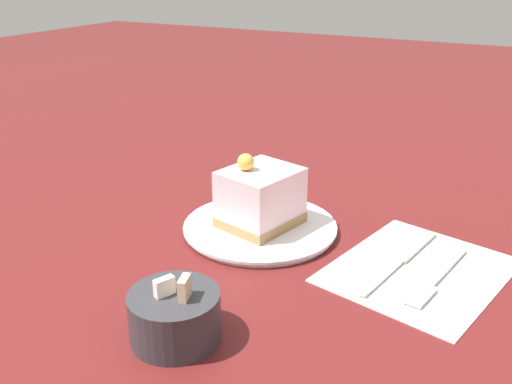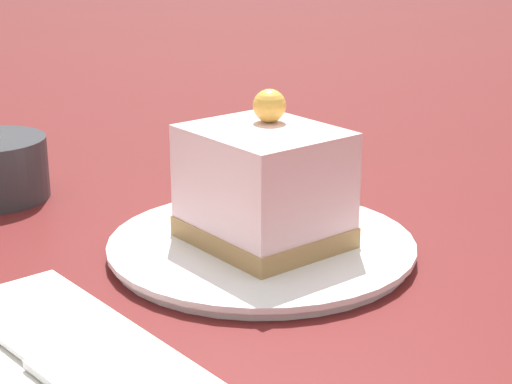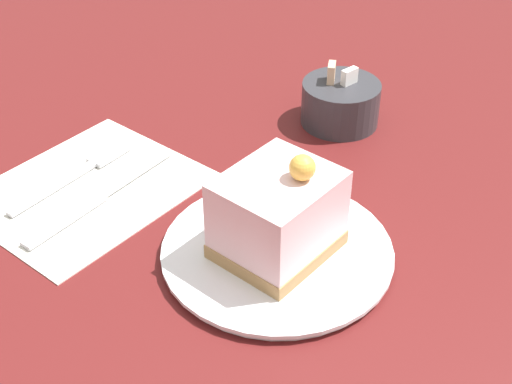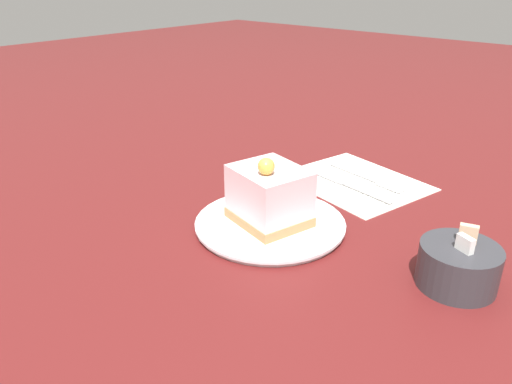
# 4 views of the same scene
# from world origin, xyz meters

# --- Properties ---
(ground_plane) EXTENTS (4.00, 4.00, 0.00)m
(ground_plane) POSITION_xyz_m (0.00, 0.00, 0.00)
(ground_plane) COLOR #5B1919
(plate) EXTENTS (0.21, 0.21, 0.01)m
(plate) POSITION_xyz_m (0.04, -0.02, 0.01)
(plate) COLOR white
(plate) RESTS_ON ground_plane
(cake_slice) EXTENTS (0.11, 0.12, 0.10)m
(cake_slice) POSITION_xyz_m (0.04, -0.02, 0.05)
(cake_slice) COLOR #AD8451
(cake_slice) RESTS_ON plate
(napkin) EXTENTS (0.22, 0.25, 0.00)m
(napkin) POSITION_xyz_m (-0.18, -0.02, 0.00)
(napkin) COLOR white
(napkin) RESTS_ON ground_plane
(fork) EXTENTS (0.04, 0.16, 0.00)m
(fork) POSITION_xyz_m (-0.20, 0.00, 0.00)
(fork) COLOR #B2B2B7
(fork) RESTS_ON napkin
(knife) EXTENTS (0.05, 0.19, 0.00)m
(knife) POSITION_xyz_m (-0.16, -0.04, 0.01)
(knife) COLOR #B2B2B7
(knife) RESTS_ON napkin
(sugar_bowl) EXTENTS (0.09, 0.09, 0.07)m
(sugar_bowl) POSITION_xyz_m (-0.00, 0.22, 0.03)
(sugar_bowl) COLOR #333338
(sugar_bowl) RESTS_ON ground_plane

